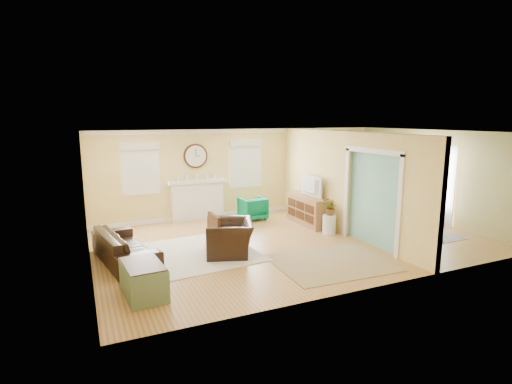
% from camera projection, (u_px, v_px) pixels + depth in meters
% --- Properties ---
extents(floor, '(9.00, 9.00, 0.00)m').
position_uv_depth(floor, '(291.00, 240.00, 9.68)').
color(floor, olive).
rests_on(floor, ground).
extents(wall_back, '(9.00, 0.02, 2.60)m').
position_uv_depth(wall_back, '(244.00, 172.00, 12.14)').
color(wall_back, '#D8B66A').
rests_on(wall_back, ground).
extents(wall_front, '(9.00, 0.02, 2.60)m').
position_uv_depth(wall_front, '(379.00, 215.00, 6.76)').
color(wall_front, '#D8B66A').
rests_on(wall_front, ground).
extents(wall_left, '(0.02, 6.00, 2.60)m').
position_uv_depth(wall_left, '(86.00, 204.00, 7.63)').
color(wall_left, '#D8B66A').
rests_on(wall_left, ground).
extents(wall_right, '(0.02, 6.00, 2.60)m').
position_uv_depth(wall_right, '(431.00, 176.00, 11.26)').
color(wall_right, '#D8B66A').
rests_on(wall_right, ground).
extents(ceiling, '(9.00, 6.00, 0.02)m').
position_uv_depth(ceiling, '(293.00, 132.00, 9.21)').
color(ceiling, white).
rests_on(ceiling, wall_back).
extents(partition, '(0.17, 6.00, 2.60)m').
position_uv_depth(partition, '(338.00, 179.00, 10.30)').
color(partition, '#D8B66A').
rests_on(partition, ground).
extents(fireplace, '(1.70, 0.30, 1.17)m').
position_uv_depth(fireplace, '(198.00, 199.00, 11.55)').
color(fireplace, white).
rests_on(fireplace, ground).
extents(wall_clock, '(0.70, 0.07, 0.70)m').
position_uv_depth(wall_clock, '(196.00, 156.00, 11.40)').
color(wall_clock, '#402110').
rests_on(wall_clock, wall_back).
extents(window_left, '(1.05, 0.13, 1.42)m').
position_uv_depth(window_left, '(140.00, 165.00, 10.80)').
color(window_left, white).
rests_on(window_left, wall_back).
extents(window_right, '(1.05, 0.13, 1.42)m').
position_uv_depth(window_right, '(246.00, 160.00, 12.05)').
color(window_right, white).
rests_on(window_right, wall_back).
extents(french_doors, '(0.06, 1.70, 2.20)m').
position_uv_depth(french_doors, '(430.00, 183.00, 11.28)').
color(french_doors, white).
rests_on(french_doors, ground).
extents(pendant, '(0.30, 0.30, 0.55)m').
position_uv_depth(pendant, '(392.00, 146.00, 10.49)').
color(pendant, gold).
rests_on(pendant, ceiling).
extents(rug_cream, '(3.09, 2.75, 0.02)m').
position_uv_depth(rug_cream, '(187.00, 254.00, 8.65)').
color(rug_cream, beige).
rests_on(rug_cream, floor).
extents(rug_jute, '(2.35, 1.96, 0.01)m').
position_uv_depth(rug_jute, '(332.00, 263.00, 8.16)').
color(rug_jute, tan).
rests_on(rug_jute, floor).
extents(rug_grey, '(2.25, 2.81, 0.01)m').
position_uv_depth(rug_grey, '(393.00, 230.00, 10.58)').
color(rug_grey, slate).
rests_on(rug_grey, floor).
extents(sofa, '(1.21, 2.31, 0.64)m').
position_uv_depth(sofa, '(125.00, 246.00, 8.19)').
color(sofa, black).
rests_on(sofa, floor).
extents(eames_chair, '(1.30, 1.39, 0.73)m').
position_uv_depth(eames_chair, '(230.00, 237.00, 8.66)').
color(eames_chair, black).
rests_on(eames_chair, floor).
extents(green_chair, '(0.72, 0.74, 0.65)m').
position_uv_depth(green_chair, '(253.00, 208.00, 11.62)').
color(green_chair, '#076B54').
rests_on(green_chair, floor).
extents(trunk, '(0.68, 1.04, 0.57)m').
position_uv_depth(trunk, '(143.00, 280.00, 6.60)').
color(trunk, slate).
rests_on(trunk, floor).
extents(credenza, '(0.54, 1.59, 0.80)m').
position_uv_depth(credenza, '(308.00, 210.00, 11.10)').
color(credenza, '#A16C42').
rests_on(credenza, floor).
extents(tv, '(0.13, 0.98, 0.56)m').
position_uv_depth(tv, '(308.00, 186.00, 10.97)').
color(tv, black).
rests_on(tv, credenza).
extents(garden_stool, '(0.33, 0.33, 0.49)m').
position_uv_depth(garden_stool, '(329.00, 225.00, 10.17)').
color(garden_stool, white).
rests_on(garden_stool, floor).
extents(potted_plant, '(0.41, 0.36, 0.40)m').
position_uv_depth(potted_plant, '(330.00, 207.00, 10.09)').
color(potted_plant, '#337F33').
rests_on(potted_plant, garden_stool).
extents(dining_table, '(1.28, 1.95, 0.64)m').
position_uv_depth(dining_table, '(394.00, 218.00, 10.52)').
color(dining_table, '#402110').
rests_on(dining_table, floor).
extents(dining_chair_n, '(0.47, 0.47, 0.87)m').
position_uv_depth(dining_chair_n, '(364.00, 204.00, 11.42)').
color(dining_chair_n, slate).
rests_on(dining_chair_n, floor).
extents(dining_chair_s, '(0.55, 0.55, 1.02)m').
position_uv_depth(dining_chair_s, '(429.00, 217.00, 9.50)').
color(dining_chair_s, slate).
rests_on(dining_chair_s, floor).
extents(dining_chair_w, '(0.48, 0.48, 0.87)m').
position_uv_depth(dining_chair_w, '(375.00, 214.00, 10.15)').
color(dining_chair_w, white).
rests_on(dining_chair_w, floor).
extents(dining_chair_e, '(0.45, 0.45, 0.88)m').
position_uv_depth(dining_chair_e, '(411.00, 208.00, 10.81)').
color(dining_chair_e, slate).
rests_on(dining_chair_e, floor).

